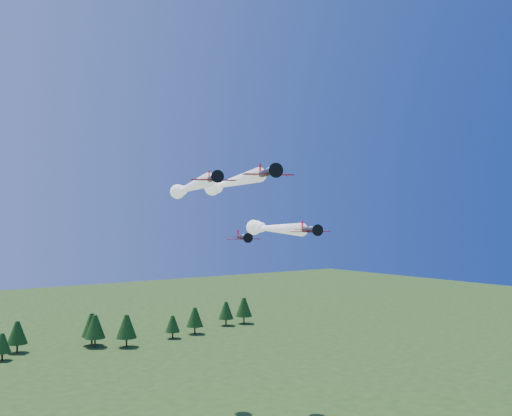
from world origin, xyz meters
TOP-DOWN VIEW (x-y plane):
  - plane_lead at (5.44, 18.73)m, footprint 20.68×47.66m
  - plane_left at (2.24, 30.06)m, footprint 23.31×51.92m
  - plane_right at (18.04, 20.47)m, footprint 18.05×40.43m
  - plane_slot at (0.81, 6.41)m, footprint 6.53×7.26m
  - treeline at (4.97, 110.46)m, footprint 164.31×21.31m

SIDE VIEW (x-z plane):
  - treeline at x=4.97m, z-range 0.95..11.96m
  - plane_slot at x=0.81m, z-range 38.87..41.16m
  - plane_right at x=18.04m, z-range 39.58..43.28m
  - plane_left at x=2.24m, z-range 48.52..52.22m
  - plane_lead at x=5.44m, z-range 49.11..52.81m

